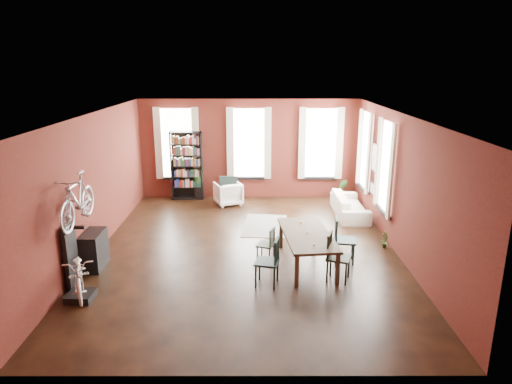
{
  "coord_description": "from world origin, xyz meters",
  "views": [
    {
      "loc": [
        0.21,
        -10.02,
        4.29
      ],
      "look_at": [
        0.22,
        0.6,
        1.27
      ],
      "focal_mm": 32.0,
      "sensor_mm": 36.0,
      "label": 1
    }
  ],
  "objects_px": {
    "dining_chair_c": "(339,257)",
    "console_table": "(94,250)",
    "dining_chair_d": "(345,240)",
    "plant_stand": "(199,190)",
    "white_armchair": "(228,192)",
    "dining_chair_b": "(266,245)",
    "cream_sofa": "(350,202)",
    "dining_table": "(307,249)",
    "bookshelf": "(187,166)",
    "bicycle_floor": "(77,256)",
    "dining_chair_a": "(267,262)",
    "bike_trainer": "(81,296)"
  },
  "relations": [
    {
      "from": "dining_chair_b",
      "to": "console_table",
      "type": "bearing_deg",
      "value": -63.78
    },
    {
      "from": "white_armchair",
      "to": "cream_sofa",
      "type": "xyz_separation_m",
      "value": [
        3.6,
        -1.06,
        0.02
      ]
    },
    {
      "from": "white_armchair",
      "to": "bike_trainer",
      "type": "relative_size",
      "value": 1.65
    },
    {
      "from": "dining_table",
      "to": "plant_stand",
      "type": "height_order",
      "value": "dining_table"
    },
    {
      "from": "dining_chair_c",
      "to": "bookshelf",
      "type": "bearing_deg",
      "value": 53.26
    },
    {
      "from": "dining_chair_b",
      "to": "dining_chair_c",
      "type": "relative_size",
      "value": 0.77
    },
    {
      "from": "dining_table",
      "to": "dining_chair_a",
      "type": "distance_m",
      "value": 1.3
    },
    {
      "from": "dining_chair_c",
      "to": "bookshelf",
      "type": "height_order",
      "value": "bookshelf"
    },
    {
      "from": "dining_chair_c",
      "to": "dining_chair_b",
      "type": "bearing_deg",
      "value": 76.51
    },
    {
      "from": "dining_table",
      "to": "white_armchair",
      "type": "distance_m",
      "value": 4.86
    },
    {
      "from": "bookshelf",
      "to": "bicycle_floor",
      "type": "distance_m",
      "value": 6.69
    },
    {
      "from": "dining_chair_b",
      "to": "bookshelf",
      "type": "height_order",
      "value": "bookshelf"
    },
    {
      "from": "dining_chair_b",
      "to": "bookshelf",
      "type": "distance_m",
      "value": 5.49
    },
    {
      "from": "bicycle_floor",
      "to": "plant_stand",
      "type": "bearing_deg",
      "value": 56.34
    },
    {
      "from": "dining_table",
      "to": "bookshelf",
      "type": "bearing_deg",
      "value": 117.37
    },
    {
      "from": "dining_chair_d",
      "to": "cream_sofa",
      "type": "height_order",
      "value": "dining_chair_d"
    },
    {
      "from": "dining_chair_d",
      "to": "plant_stand",
      "type": "xyz_separation_m",
      "value": [
        -3.81,
        4.91,
        -0.23
      ]
    },
    {
      "from": "dining_table",
      "to": "bicycle_floor",
      "type": "distance_m",
      "value": 4.67
    },
    {
      "from": "dining_chair_a",
      "to": "white_armchair",
      "type": "height_order",
      "value": "dining_chair_a"
    },
    {
      "from": "bookshelf",
      "to": "cream_sofa",
      "type": "bearing_deg",
      "value": -18.95
    },
    {
      "from": "dining_chair_a",
      "to": "dining_chair_b",
      "type": "height_order",
      "value": "dining_chair_a"
    },
    {
      "from": "bookshelf",
      "to": "white_armchair",
      "type": "height_order",
      "value": "bookshelf"
    },
    {
      "from": "dining_chair_b",
      "to": "cream_sofa",
      "type": "height_order",
      "value": "cream_sofa"
    },
    {
      "from": "dining_chair_c",
      "to": "bicycle_floor",
      "type": "distance_m",
      "value": 5.03
    },
    {
      "from": "dining_table",
      "to": "white_armchair",
      "type": "xyz_separation_m",
      "value": [
        -1.97,
        4.44,
        0.02
      ]
    },
    {
      "from": "dining_table",
      "to": "dining_chair_c",
      "type": "xyz_separation_m",
      "value": [
        0.56,
        -0.73,
        0.13
      ]
    },
    {
      "from": "console_table",
      "to": "bicycle_floor",
      "type": "xyz_separation_m",
      "value": [
        0.22,
        -1.41,
        0.49
      ]
    },
    {
      "from": "plant_stand",
      "to": "white_armchair",
      "type": "bearing_deg",
      "value": -33.44
    },
    {
      "from": "cream_sofa",
      "to": "dining_chair_c",
      "type": "bearing_deg",
      "value": 165.58
    },
    {
      "from": "bookshelf",
      "to": "plant_stand",
      "type": "height_order",
      "value": "bookshelf"
    },
    {
      "from": "plant_stand",
      "to": "bookshelf",
      "type": "bearing_deg",
      "value": 180.0
    },
    {
      "from": "bookshelf",
      "to": "bike_trainer",
      "type": "bearing_deg",
      "value": -99.23
    },
    {
      "from": "dining_chair_c",
      "to": "cream_sofa",
      "type": "distance_m",
      "value": 4.25
    },
    {
      "from": "dining_table",
      "to": "white_armchair",
      "type": "bearing_deg",
      "value": 108.12
    },
    {
      "from": "dining_chair_c",
      "to": "console_table",
      "type": "distance_m",
      "value": 5.21
    },
    {
      "from": "dining_table",
      "to": "bicycle_floor",
      "type": "xyz_separation_m",
      "value": [
        -4.39,
        -1.52,
        0.52
      ]
    },
    {
      "from": "dining_chair_a",
      "to": "white_armchair",
      "type": "bearing_deg",
      "value": -156.08
    },
    {
      "from": "cream_sofa",
      "to": "plant_stand",
      "type": "relative_size",
      "value": 3.83
    },
    {
      "from": "dining_chair_b",
      "to": "white_armchair",
      "type": "xyz_separation_m",
      "value": [
        -1.08,
        4.23,
        0.0
      ]
    },
    {
      "from": "cream_sofa",
      "to": "plant_stand",
      "type": "xyz_separation_m",
      "value": [
        -4.57,
        1.7,
        -0.14
      ]
    },
    {
      "from": "dining_chair_a",
      "to": "dining_chair_c",
      "type": "relative_size",
      "value": 0.99
    },
    {
      "from": "white_armchair",
      "to": "dining_chair_d",
      "type": "bearing_deg",
      "value": 102.3
    },
    {
      "from": "dining_chair_a",
      "to": "plant_stand",
      "type": "xyz_separation_m",
      "value": [
        -2.05,
        6.02,
        -0.22
      ]
    },
    {
      "from": "dining_chair_d",
      "to": "bicycle_floor",
      "type": "bearing_deg",
      "value": 115.34
    },
    {
      "from": "bike_trainer",
      "to": "white_armchair",
      "type": "bearing_deg",
      "value": 67.86
    },
    {
      "from": "dining_chair_b",
      "to": "cream_sofa",
      "type": "xyz_separation_m",
      "value": [
        2.52,
        3.17,
        0.02
      ]
    },
    {
      "from": "dining_chair_a",
      "to": "bicycle_floor",
      "type": "height_order",
      "value": "bicycle_floor"
    },
    {
      "from": "bookshelf",
      "to": "bike_trainer",
      "type": "height_order",
      "value": "bookshelf"
    },
    {
      "from": "dining_chair_c",
      "to": "plant_stand",
      "type": "bearing_deg",
      "value": 50.61
    },
    {
      "from": "bookshelf",
      "to": "white_armchair",
      "type": "relative_size",
      "value": 2.81
    }
  ]
}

